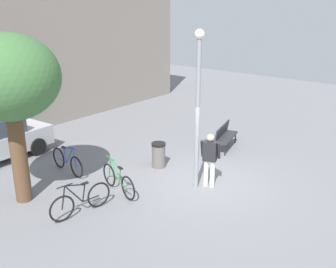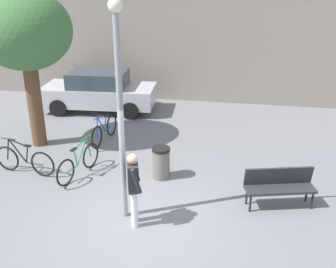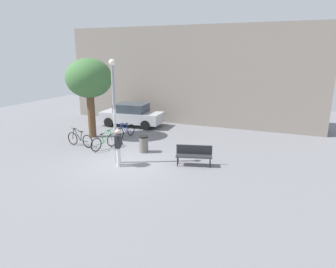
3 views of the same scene
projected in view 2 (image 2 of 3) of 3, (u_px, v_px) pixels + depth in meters
ground_plane at (141, 217)px, 8.90m from camera, size 36.00×36.00×0.00m
building_facade at (195, 15)px, 16.28m from camera, size 18.02×2.00×6.66m
lamppost at (120, 99)px, 7.93m from camera, size 0.28×0.28×4.64m
person_by_lamppost at (134, 185)px, 8.31m from camera, size 0.41×0.63×1.67m
park_bench at (279, 184)px, 9.18m from camera, size 1.67×0.87×0.92m
plaza_tree at (25, 33)px, 11.27m from camera, size 2.64×2.64×4.62m
bicycle_green at (79, 163)px, 10.54m from camera, size 0.50×1.77×0.97m
bicycle_blue at (104, 130)px, 12.64m from camera, size 0.25×1.80×0.97m
bicycle_black at (24, 160)px, 10.67m from camera, size 1.80×0.30×0.97m
parked_car_silver at (99, 91)px, 15.25m from camera, size 4.30×2.03×1.55m
trash_bin at (161, 163)px, 10.43m from camera, size 0.48×0.48×0.86m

